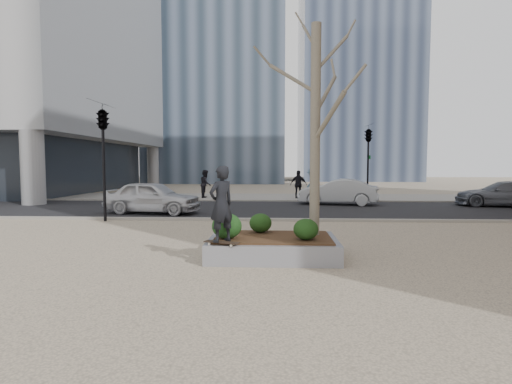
{
  "coord_description": "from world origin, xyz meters",
  "views": [
    {
      "loc": [
        1.07,
        -9.33,
        2.19
      ],
      "look_at": [
        0.5,
        2.0,
        1.4
      ],
      "focal_mm": 28.0,
      "sensor_mm": 36.0,
      "label": 1
    }
  ],
  "objects_px": {
    "planter": "(273,247)",
    "police_car": "(152,197)",
    "skateboarder": "(221,204)",
    "skateboard": "(222,243)"
  },
  "relations": [
    {
      "from": "planter",
      "to": "police_car",
      "type": "bearing_deg",
      "value": 123.99
    },
    {
      "from": "skateboarder",
      "to": "skateboard",
      "type": "bearing_deg",
      "value": -44.5
    },
    {
      "from": "skateboarder",
      "to": "police_car",
      "type": "bearing_deg",
      "value": -108.69
    },
    {
      "from": "planter",
      "to": "skateboarder",
      "type": "distance_m",
      "value": 1.8
    },
    {
      "from": "planter",
      "to": "skateboard",
      "type": "xyz_separation_m",
      "value": [
        -1.1,
        -0.88,
        0.26
      ]
    },
    {
      "from": "planter",
      "to": "skateboard",
      "type": "relative_size",
      "value": 3.85
    },
    {
      "from": "skateboard",
      "to": "skateboarder",
      "type": "relative_size",
      "value": 0.48
    },
    {
      "from": "skateboard",
      "to": "police_car",
      "type": "bearing_deg",
      "value": 133.64
    },
    {
      "from": "police_car",
      "to": "skateboarder",
      "type": "bearing_deg",
      "value": -144.96
    },
    {
      "from": "planter",
      "to": "skateboard",
      "type": "bearing_deg",
      "value": -141.34
    }
  ]
}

